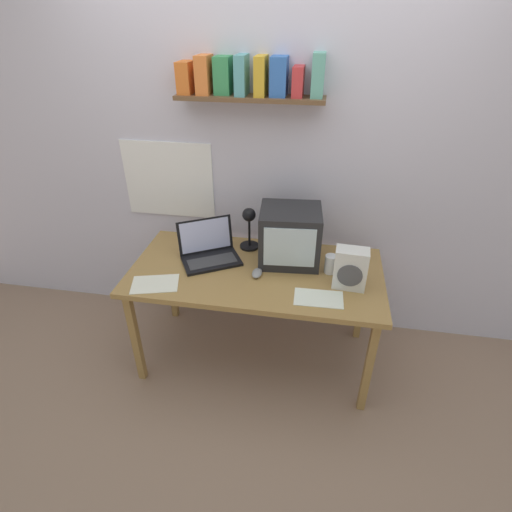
{
  "coord_description": "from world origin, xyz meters",
  "views": [
    {
      "loc": [
        0.35,
        -2.04,
        2.12
      ],
      "look_at": [
        0.0,
        0.0,
        0.84
      ],
      "focal_mm": 28.0,
      "sensor_mm": 36.0,
      "label": 1
    }
  ],
  "objects_px": {
    "desk_lamp": "(249,224)",
    "loose_paper_near_laptop": "(155,284)",
    "crt_monitor": "(290,236)",
    "printed_handout": "(319,298)",
    "juice_glass": "(330,265)",
    "laptop": "(209,250)",
    "computer_mouse": "(257,273)",
    "corner_desk": "(256,278)",
    "space_heater": "(350,269)"
  },
  "relations": [
    {
      "from": "desk_lamp",
      "to": "loose_paper_near_laptop",
      "type": "bearing_deg",
      "value": -143.95
    },
    {
      "from": "crt_monitor",
      "to": "printed_handout",
      "type": "bearing_deg",
      "value": -66.23
    },
    {
      "from": "crt_monitor",
      "to": "juice_glass",
      "type": "distance_m",
      "value": 0.31
    },
    {
      "from": "juice_glass",
      "to": "printed_handout",
      "type": "height_order",
      "value": "juice_glass"
    },
    {
      "from": "laptop",
      "to": "printed_handout",
      "type": "relative_size",
      "value": 1.61
    },
    {
      "from": "desk_lamp",
      "to": "computer_mouse",
      "type": "height_order",
      "value": "desk_lamp"
    },
    {
      "from": "crt_monitor",
      "to": "desk_lamp",
      "type": "relative_size",
      "value": 1.28
    },
    {
      "from": "corner_desk",
      "to": "desk_lamp",
      "type": "xyz_separation_m",
      "value": [
        -0.09,
        0.23,
        0.25
      ]
    },
    {
      "from": "corner_desk",
      "to": "juice_glass",
      "type": "distance_m",
      "value": 0.47
    },
    {
      "from": "printed_handout",
      "to": "desk_lamp",
      "type": "bearing_deg",
      "value": 136.24
    },
    {
      "from": "crt_monitor",
      "to": "loose_paper_near_laptop",
      "type": "height_order",
      "value": "crt_monitor"
    },
    {
      "from": "space_heater",
      "to": "loose_paper_near_laptop",
      "type": "distance_m",
      "value": 1.14
    },
    {
      "from": "laptop",
      "to": "loose_paper_near_laptop",
      "type": "bearing_deg",
      "value": -154.54
    },
    {
      "from": "loose_paper_near_laptop",
      "to": "space_heater",
      "type": "bearing_deg",
      "value": 8.8
    },
    {
      "from": "crt_monitor",
      "to": "space_heater",
      "type": "relative_size",
      "value": 1.61
    },
    {
      "from": "corner_desk",
      "to": "crt_monitor",
      "type": "distance_m",
      "value": 0.34
    },
    {
      "from": "laptop",
      "to": "juice_glass",
      "type": "xyz_separation_m",
      "value": [
        0.78,
        -0.04,
        -0.01
      ]
    },
    {
      "from": "crt_monitor",
      "to": "juice_glass",
      "type": "height_order",
      "value": "crt_monitor"
    },
    {
      "from": "computer_mouse",
      "to": "printed_handout",
      "type": "xyz_separation_m",
      "value": [
        0.38,
        -0.17,
        -0.01
      ]
    },
    {
      "from": "computer_mouse",
      "to": "printed_handout",
      "type": "bearing_deg",
      "value": -23.94
    },
    {
      "from": "printed_handout",
      "to": "juice_glass",
      "type": "bearing_deg",
      "value": 78.32
    },
    {
      "from": "computer_mouse",
      "to": "loose_paper_near_laptop",
      "type": "distance_m",
      "value": 0.61
    },
    {
      "from": "loose_paper_near_laptop",
      "to": "desk_lamp",
      "type": "bearing_deg",
      "value": 45.64
    },
    {
      "from": "loose_paper_near_laptop",
      "to": "crt_monitor",
      "type": "bearing_deg",
      "value": 28.6
    },
    {
      "from": "corner_desk",
      "to": "printed_handout",
      "type": "xyz_separation_m",
      "value": [
        0.4,
        -0.23,
        0.06
      ]
    },
    {
      "from": "laptop",
      "to": "loose_paper_near_laptop",
      "type": "relative_size",
      "value": 1.44
    },
    {
      "from": "crt_monitor",
      "to": "desk_lamp",
      "type": "xyz_separation_m",
      "value": [
        -0.27,
        0.08,
        0.02
      ]
    },
    {
      "from": "space_heater",
      "to": "computer_mouse",
      "type": "bearing_deg",
      "value": -178.64
    },
    {
      "from": "corner_desk",
      "to": "loose_paper_near_laptop",
      "type": "relative_size",
      "value": 5.05
    },
    {
      "from": "juice_glass",
      "to": "printed_handout",
      "type": "xyz_separation_m",
      "value": [
        -0.06,
        -0.28,
        -0.05
      ]
    },
    {
      "from": "corner_desk",
      "to": "computer_mouse",
      "type": "height_order",
      "value": "computer_mouse"
    },
    {
      "from": "corner_desk",
      "to": "computer_mouse",
      "type": "distance_m",
      "value": 0.1
    },
    {
      "from": "space_heater",
      "to": "printed_handout",
      "type": "distance_m",
      "value": 0.25
    },
    {
      "from": "crt_monitor",
      "to": "desk_lamp",
      "type": "distance_m",
      "value": 0.29
    },
    {
      "from": "laptop",
      "to": "juice_glass",
      "type": "distance_m",
      "value": 0.78
    },
    {
      "from": "space_heater",
      "to": "corner_desk",
      "type": "bearing_deg",
      "value": 175.43
    },
    {
      "from": "crt_monitor",
      "to": "computer_mouse",
      "type": "relative_size",
      "value": 3.73
    },
    {
      "from": "laptop",
      "to": "computer_mouse",
      "type": "distance_m",
      "value": 0.37
    },
    {
      "from": "juice_glass",
      "to": "loose_paper_near_laptop",
      "type": "distance_m",
      "value": 1.06
    },
    {
      "from": "desk_lamp",
      "to": "printed_handout",
      "type": "height_order",
      "value": "desk_lamp"
    },
    {
      "from": "crt_monitor",
      "to": "printed_handout",
      "type": "height_order",
      "value": "crt_monitor"
    },
    {
      "from": "juice_glass",
      "to": "printed_handout",
      "type": "bearing_deg",
      "value": -101.68
    },
    {
      "from": "desk_lamp",
      "to": "printed_handout",
      "type": "distance_m",
      "value": 0.69
    },
    {
      "from": "crt_monitor",
      "to": "printed_handout",
      "type": "relative_size",
      "value": 1.43
    },
    {
      "from": "space_heater",
      "to": "printed_handout",
      "type": "height_order",
      "value": "space_heater"
    },
    {
      "from": "printed_handout",
      "to": "computer_mouse",
      "type": "bearing_deg",
      "value": 156.06
    },
    {
      "from": "juice_glass",
      "to": "computer_mouse",
      "type": "height_order",
      "value": "juice_glass"
    },
    {
      "from": "desk_lamp",
      "to": "juice_glass",
      "type": "height_order",
      "value": "desk_lamp"
    },
    {
      "from": "crt_monitor",
      "to": "laptop",
      "type": "relative_size",
      "value": 0.89
    },
    {
      "from": "juice_glass",
      "to": "loose_paper_near_laptop",
      "type": "relative_size",
      "value": 0.38
    }
  ]
}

